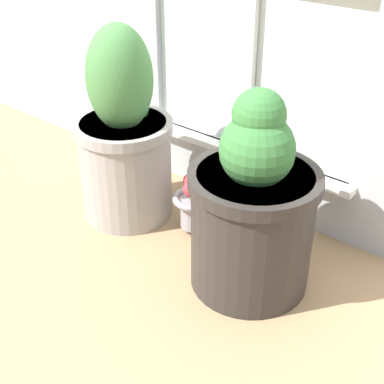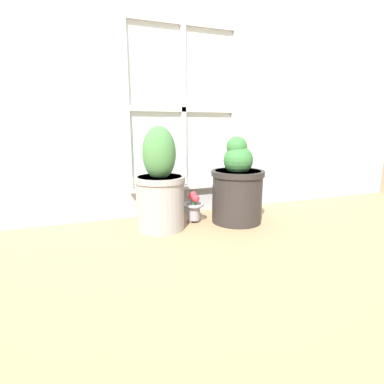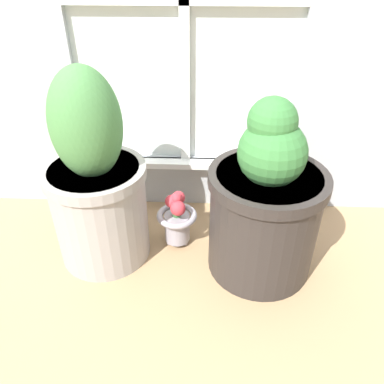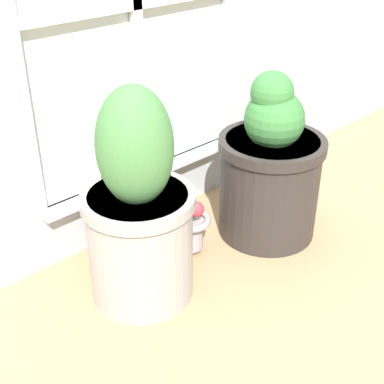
% 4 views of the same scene
% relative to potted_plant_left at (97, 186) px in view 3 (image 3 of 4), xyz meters
% --- Properties ---
extents(ground_plane, '(10.00, 10.00, 0.00)m').
position_rel_potted_plant_left_xyz_m(ground_plane, '(0.28, -0.24, -0.29)').
color(ground_plane, tan).
extents(potted_plant_left, '(0.34, 0.34, 0.70)m').
position_rel_potted_plant_left_xyz_m(potted_plant_left, '(0.00, 0.00, 0.00)').
color(potted_plant_left, '#9E9993').
rests_on(potted_plant_left, ground_plane).
extents(potted_plant_right, '(0.38, 0.38, 0.62)m').
position_rel_potted_plant_left_xyz_m(potted_plant_right, '(0.56, -0.04, -0.03)').
color(potted_plant_right, '#2D2826').
rests_on(potted_plant_right, ground_plane).
extents(flower_vase, '(0.15, 0.15, 0.23)m').
position_rel_potted_plant_left_xyz_m(flower_vase, '(0.26, 0.06, -0.18)').
color(flower_vase, '#99939E').
rests_on(flower_vase, ground_plane).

